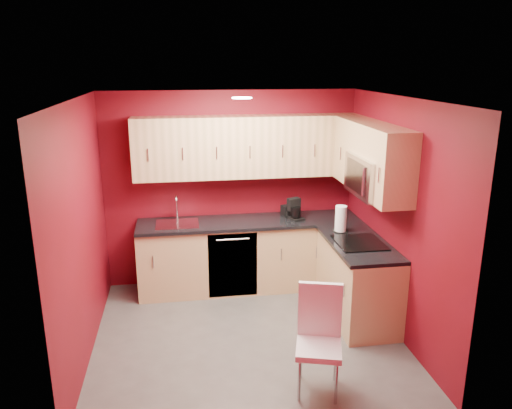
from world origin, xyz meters
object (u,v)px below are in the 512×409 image
object	(u,v)px
microwave	(374,176)
dining_chair	(319,342)
sink	(177,221)
coffee_maker	(296,209)
paper_towel	(341,219)
napkin_holder	(287,211)

from	to	relation	value
microwave	dining_chair	xyz separation A→B (m)	(-0.90, -1.21, -1.18)
sink	coffee_maker	distance (m)	1.49
paper_towel	dining_chair	size ratio (longest dim) A/B	0.32
paper_towel	sink	bearing A→B (deg)	162.49
napkin_holder	microwave	bearing A→B (deg)	-58.45
paper_towel	microwave	bearing A→B (deg)	-63.66
coffee_maker	dining_chair	xyz separation A→B (m)	(-0.29, -2.15, -0.56)
coffee_maker	dining_chair	size ratio (longest dim) A/B	0.28
napkin_holder	paper_towel	xyz separation A→B (m)	(0.49, -0.71, 0.09)
napkin_holder	paper_towel	bearing A→B (deg)	-55.71
sink	napkin_holder	xyz separation A→B (m)	(1.41, 0.12, 0.03)
coffee_maker	paper_towel	bearing A→B (deg)	-73.84
napkin_holder	paper_towel	world-z (taller)	paper_towel
napkin_holder	dining_chair	distance (m)	2.40
dining_chair	coffee_maker	bearing A→B (deg)	98.53
sink	paper_towel	world-z (taller)	sink
napkin_holder	paper_towel	size ratio (longest dim) A/B	0.44
sink	paper_towel	distance (m)	1.99
microwave	coffee_maker	distance (m)	1.28
coffee_maker	dining_chair	world-z (taller)	coffee_maker
sink	dining_chair	bearing A→B (deg)	-61.73
sink	napkin_holder	size ratio (longest dim) A/B	3.83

